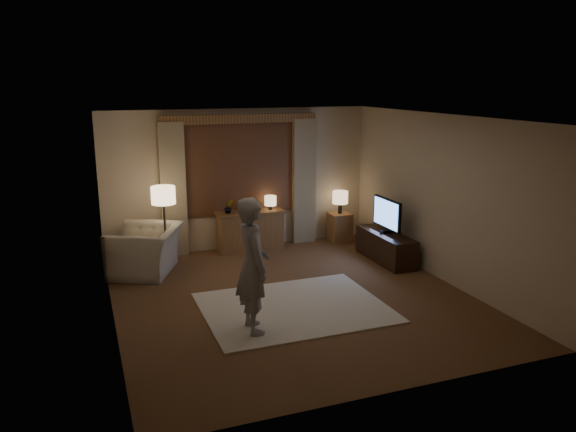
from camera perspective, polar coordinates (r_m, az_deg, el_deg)
name	(u,v)px	position (r m, az deg, el deg)	size (l,w,h in m)	color
room	(281,202)	(8.35, -0.75, 1.47)	(5.04, 5.54, 2.64)	brown
rug	(294,307)	(7.92, 0.62, -9.27)	(2.50, 2.00, 0.02)	beige
sideboard	(250,232)	(10.47, -3.85, -1.59)	(1.20, 0.40, 0.70)	brown
picture_frame	(250,208)	(10.36, -3.89, 0.81)	(0.16, 0.02, 0.20)	brown
plant	(229,207)	(10.24, -6.04, 0.90)	(0.17, 0.13, 0.30)	#999999
table_lamp_sideboard	(270,201)	(10.45, -1.80, 1.50)	(0.22, 0.22, 0.30)	black
floor_lamp	(163,200)	(9.57, -12.54, 1.64)	(0.40, 0.40, 1.38)	black
armchair	(146,250)	(9.49, -14.27, -3.41)	(1.17, 1.03, 0.76)	beige
side_table	(340,227)	(11.08, 5.26, -1.14)	(0.40, 0.40, 0.56)	brown
table_lamp_side	(340,198)	(10.94, 5.33, 1.84)	(0.30, 0.30, 0.44)	black
tv_stand	(386,247)	(9.99, 9.89, -3.11)	(0.45, 1.40, 0.50)	black
tv	(387,214)	(9.84, 10.02, 0.18)	(0.21, 0.85, 0.61)	black
person	(253,265)	(6.95, -3.61, -5.00)	(0.62, 0.41, 1.71)	#A39F96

